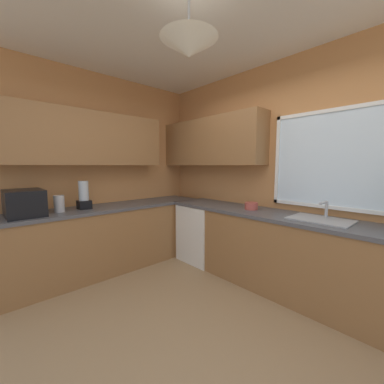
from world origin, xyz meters
The scene contains 10 objects.
ground_plane centered at (0.00, 0.00, 0.00)m, with size 9.08×9.08×0.00m, color #997A56.
room_shell centered at (-0.83, 0.55, 1.90)m, with size 4.25×3.35×2.80m.
counter_run_left centered at (-1.75, 0.00, 0.45)m, with size 0.65×2.96×0.89m.
counter_run_back centered at (0.21, 1.30, 0.45)m, with size 3.34×0.65×0.89m.
dishwasher centered at (-1.09, 1.27, 0.42)m, with size 0.60×0.60×0.84m, color white.
microwave centered at (-1.75, -0.87, 1.03)m, with size 0.48×0.36×0.29m, color black.
kettle centered at (-1.73, -0.53, 0.99)m, with size 0.12×0.12×0.20m, color #B7B7BC.
sink_assembly centered at (0.54, 1.31, 0.90)m, with size 0.57×0.40×0.19m.
bowl centered at (-0.28, 1.30, 0.93)m, with size 0.16×0.16×0.09m, color #B74C42.
blender_appliance centered at (-1.75, -0.24, 1.05)m, with size 0.15×0.15×0.36m.
Camera 1 is at (1.40, -1.25, 1.44)m, focal length 22.16 mm.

